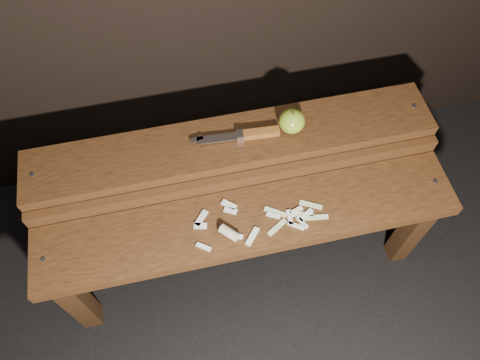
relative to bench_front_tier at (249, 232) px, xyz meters
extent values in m
plane|color=black|center=(0.00, 0.06, -0.35)|extent=(60.00, 60.00, 0.00)
cube|color=black|center=(-0.54, -0.04, -0.16)|extent=(0.06, 0.06, 0.38)
cube|color=black|center=(0.54, -0.04, -0.16)|extent=(0.06, 0.06, 0.38)
cube|color=#3E220E|center=(0.00, 0.01, 0.05)|extent=(1.20, 0.20, 0.04)
cylinder|color=slate|center=(-0.56, 0.01, 0.07)|extent=(0.01, 0.01, 0.00)
cylinder|color=slate|center=(0.56, 0.01, 0.07)|extent=(0.01, 0.01, 0.00)
cube|color=black|center=(-0.54, 0.26, -0.12)|extent=(0.06, 0.06, 0.46)
cube|color=black|center=(0.54, 0.26, -0.12)|extent=(0.06, 0.06, 0.46)
cube|color=#3E220E|center=(0.00, 0.13, 0.09)|extent=(1.20, 0.02, 0.05)
cube|color=#3E220E|center=(0.00, 0.23, 0.13)|extent=(1.20, 0.18, 0.04)
cylinder|color=slate|center=(-0.56, 0.23, 0.15)|extent=(0.01, 0.01, 0.00)
cylinder|color=slate|center=(0.56, 0.23, 0.15)|extent=(0.01, 0.01, 0.00)
ellipsoid|color=olive|center=(0.18, 0.23, 0.18)|extent=(0.08, 0.08, 0.07)
cylinder|color=#382314|center=(0.18, 0.23, 0.22)|extent=(0.01, 0.01, 0.01)
cube|color=brown|center=(0.09, 0.23, 0.16)|extent=(0.11, 0.03, 0.02)
cube|color=silver|center=(0.02, 0.23, 0.16)|extent=(0.02, 0.03, 0.02)
cube|color=silver|center=(-0.04, 0.23, 0.16)|extent=(0.12, 0.03, 0.00)
cube|color=silver|center=(-0.10, 0.24, 0.16)|extent=(0.04, 0.02, 0.00)
cube|color=beige|center=(-0.13, 0.04, 0.07)|extent=(0.05, 0.05, 0.01)
cube|color=beige|center=(0.16, -0.01, 0.07)|extent=(0.05, 0.04, 0.01)
cube|color=beige|center=(0.12, -0.04, 0.07)|extent=(0.05, 0.04, 0.01)
cube|color=beige|center=(0.14, -0.03, 0.07)|extent=(0.03, 0.04, 0.01)
cube|color=beige|center=(-0.04, 0.05, 0.07)|extent=(0.04, 0.03, 0.01)
cube|color=beige|center=(0.11, -0.01, 0.07)|extent=(0.02, 0.05, 0.01)
cube|color=beige|center=(0.07, 0.01, 0.07)|extent=(0.04, 0.03, 0.01)
cube|color=beige|center=(-0.14, -0.05, 0.07)|extent=(0.04, 0.03, 0.01)
cube|color=beige|center=(-0.05, 0.06, 0.07)|extent=(0.04, 0.04, 0.01)
cube|color=beige|center=(0.00, -0.05, 0.07)|extent=(0.05, 0.05, 0.01)
cube|color=beige|center=(-0.04, -0.03, 0.07)|extent=(0.04, 0.03, 0.01)
cube|color=beige|center=(0.14, 0.00, 0.07)|extent=(0.04, 0.03, 0.01)
cube|color=beige|center=(-0.14, 0.02, 0.07)|extent=(0.04, 0.02, 0.01)
cylinder|color=#C9BB8C|center=(-0.06, -0.03, 0.08)|extent=(0.06, 0.06, 0.03)
cube|color=#BCC988|center=(0.08, 0.01, 0.07)|extent=(0.06, 0.05, 0.00)
cube|color=#BCC988|center=(0.18, 0.01, 0.07)|extent=(0.06, 0.04, 0.00)
cube|color=#BCC988|center=(0.19, -0.03, 0.07)|extent=(0.07, 0.02, 0.00)
cube|color=#BCC988|center=(0.15, -0.01, 0.07)|extent=(0.07, 0.03, 0.00)
cube|color=#BCC988|center=(0.07, -0.03, 0.07)|extent=(0.06, 0.05, 0.00)
camera|label=1|loc=(-0.15, -0.54, 1.24)|focal=35.00mm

